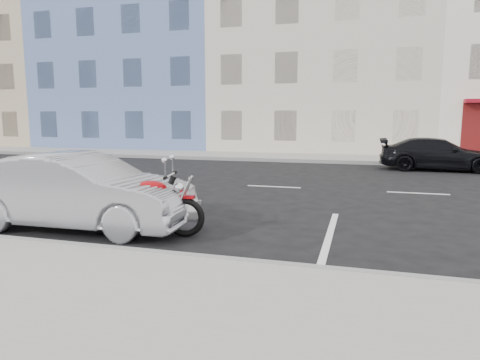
% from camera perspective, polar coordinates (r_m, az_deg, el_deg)
% --- Properties ---
extents(ground, '(120.00, 120.00, 0.00)m').
position_cam_1_polar(ground, '(12.54, 13.52, -1.29)').
color(ground, black).
rests_on(ground, ground).
extents(sidewalk_far, '(80.00, 3.40, 0.15)m').
position_cam_1_polar(sidewalk_far, '(21.85, 1.38, 3.19)').
color(sidewalk_far, gray).
rests_on(sidewalk_far, ground).
extents(curb_near, '(80.00, 0.12, 0.16)m').
position_cam_1_polar(curb_near, '(7.93, -28.93, -7.14)').
color(curb_near, gray).
rests_on(curb_near, ground).
extents(curb_far, '(80.00, 0.12, 0.16)m').
position_cam_1_polar(curb_far, '(20.22, 0.16, 2.79)').
color(curb_far, gray).
rests_on(curb_far, ground).
extents(bldg_far_west, '(12.00, 12.00, 12.00)m').
position_cam_1_polar(bldg_far_west, '(39.23, -27.39, 13.26)').
color(bldg_far_west, tan).
rests_on(bldg_far_west, ground).
extents(bldg_blue, '(12.00, 12.00, 13.00)m').
position_cam_1_polar(bldg_blue, '(32.42, -11.16, 16.13)').
color(bldg_blue, '#556DA0').
rests_on(bldg_blue, ground).
extents(bldg_cream, '(12.00, 12.00, 11.50)m').
position_cam_1_polar(bldg_cream, '(29.00, 11.36, 15.56)').
color(bldg_cream, beige).
rests_on(bldg_cream, ground).
extents(motorcycle, '(2.17, 0.81, 1.10)m').
position_cam_1_polar(motorcycle, '(7.42, -7.17, -3.80)').
color(motorcycle, black).
rests_on(motorcycle, ground).
extents(sedan_silver, '(4.31, 1.61, 1.41)m').
position_cam_1_polar(sedan_silver, '(8.43, -20.68, -1.42)').
color(sedan_silver, '#9A9BA1').
rests_on(sedan_silver, ground).
extents(car_far, '(4.35, 1.83, 1.25)m').
position_cam_1_polar(car_far, '(18.29, 24.84, 3.13)').
color(car_far, black).
rests_on(car_far, ground).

